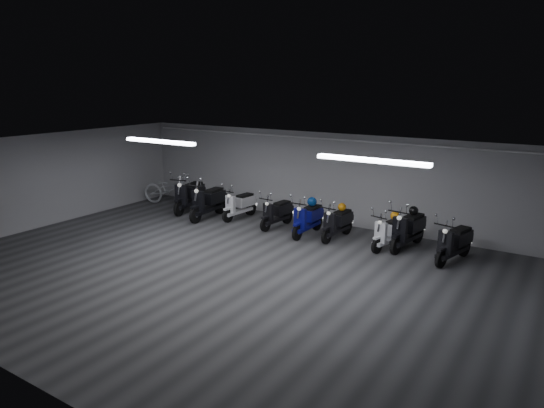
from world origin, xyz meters
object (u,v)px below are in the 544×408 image
Objects in this scene: scooter_1 at (208,196)px; helmet_3 at (312,202)px; scooter_3 at (277,208)px; scooter_5 at (337,218)px; scooter_2 at (239,200)px; scooter_6 at (390,227)px; scooter_0 at (189,190)px; helmet_2 at (342,207)px; helmet_0 at (414,211)px; helmet_1 at (395,216)px; bicycle at (170,186)px; scooter_4 at (308,213)px; scooter_7 at (408,223)px; scooter_8 at (455,237)px.

helmet_3 is at bearing 3.38° from scooter_1.
scooter_3 is 2.02m from scooter_5.
scooter_6 is (5.06, -0.22, -0.02)m from scooter_2.
scooter_0 is 8.61× the size of helmet_2.
helmet_0 is 1.00× the size of helmet_1.
helmet_2 is (6.80, -0.16, 0.20)m from bicycle.
scooter_1 is at bearing -144.59° from scooter_2.
scooter_4 is at bearing -157.84° from helmet_2.
scooter_2 is at bearing 173.46° from scooter_4.
scooter_0 reaches higher than scooter_4.
helmet_3 is at bearing -172.22° from helmet_2.
scooter_6 is at bearing -0.53° from scooter_1.
helmet_3 is (2.68, -0.09, 0.32)m from scooter_2.
scooter_0 is 5.56m from helmet_2.
helmet_1 is (-0.38, -0.33, -0.12)m from helmet_0.
scooter_0 is at bearing -169.48° from scooter_7.
scooter_1 reaches higher than helmet_2.
scooter_0 is 7.51m from helmet_0.
bicycle reaches higher than helmet_1.
scooter_8 is 6.34× the size of helmet_3.
helmet_1 is at bearing -104.18° from bicycle.
scooter_3 is at bearing -167.00° from scooter_8.
scooter_5 is 0.95× the size of scooter_8.
scooter_7 reaches higher than scooter_5.
scooter_6 is at bearing -168.36° from scooter_8.
scooter_8 is 1.41m from helmet_0.
scooter_3 is at bearing -11.08° from scooter_0.
scooter_0 is 1.25× the size of scooter_6.
scooter_2 is (1.99, 0.16, -0.13)m from scooter_0.
helmet_0 is at bearing 90.00° from scooter_7.
helmet_3 is at bearing -10.09° from scooter_0.
bicycle is at bearing -177.84° from scooter_2.
helmet_2 is (5.56, 0.19, 0.14)m from scooter_0.
scooter_6 is (5.94, 0.29, -0.14)m from scooter_1.
helmet_3 is at bearing -105.55° from bicycle.
scooter_3 is 2.07m from helmet_2.
helmet_2 is (-1.89, -0.03, 0.18)m from scooter_7.
scooter_5 is 1.60m from helmet_1.
scooter_5 is at bearing -106.11° from bicycle.
scooter_6 is 0.92× the size of scooter_8.
helmet_1 is at bearing 2.00° from helmet_3.
scooter_8 is at bearing 0.91° from scooter_4.
scooter_5 is 1.52m from scooter_6.
scooter_4 reaches higher than scooter_8.
scooter_0 is 1.23× the size of scooter_3.
helmet_0 is at bearing 8.89° from scooter_2.
bicycle reaches higher than scooter_5.
scooter_7 is at bearing 8.81° from scooter_3.
scooter_8 is 1.64m from helmet_1.
scooter_8 is at bearing -7.48° from scooter_7.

